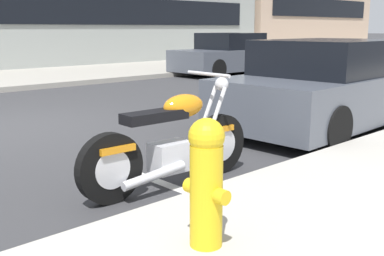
% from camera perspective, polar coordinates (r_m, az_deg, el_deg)
% --- Properties ---
extents(ground_plane, '(260.00, 260.00, 0.00)m').
position_cam_1_polar(ground_plane, '(8.06, -20.81, -0.00)').
color(ground_plane, '#333335').
extents(sidewalk_far_curb, '(120.00, 5.00, 0.14)m').
position_cam_1_polar(sidewalk_far_curb, '(20.62, 3.55, 7.89)').
color(sidewalk_far_curb, gray).
rests_on(sidewalk_far_curb, ground).
extents(parking_stall_stripe, '(0.12, 2.20, 0.01)m').
position_cam_1_polar(parking_stall_stripe, '(4.93, -3.92, -6.58)').
color(parking_stall_stripe, silver).
rests_on(parking_stall_stripe, ground).
extents(parked_motorcycle, '(2.06, 0.62, 1.13)m').
position_cam_1_polar(parked_motorcycle, '(4.69, -2.49, -2.03)').
color(parked_motorcycle, black).
rests_on(parked_motorcycle, ground).
extents(parked_car_across_street, '(4.25, 1.99, 1.40)m').
position_cam_1_polar(parked_car_across_street, '(7.81, 16.50, 4.85)').
color(parked_car_across_street, '#4C515B').
rests_on(parked_car_across_street, ground).
extents(car_opposite_curb, '(4.04, 1.87, 1.41)m').
position_cam_1_polar(car_opposite_curb, '(16.37, 4.43, 8.83)').
color(car_opposite_curb, '#4C515B').
rests_on(car_opposite_curb, ground).
extents(fire_hydrant, '(0.24, 0.36, 0.88)m').
position_cam_1_polar(fire_hydrant, '(3.10, 1.75, -6.29)').
color(fire_hydrant, gold).
rests_on(fire_hydrant, sidewalk_near_curb).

